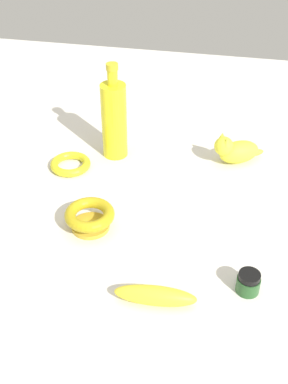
% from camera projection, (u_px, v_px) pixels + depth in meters
% --- Properties ---
extents(ground, '(2.00, 2.00, 0.00)m').
position_uv_depth(ground, '(144.00, 211.00, 1.20)').
color(ground, silver).
extents(cat_figurine, '(0.14, 0.11, 0.09)m').
position_uv_depth(cat_figurine, '(235.00, 150.00, 1.34)').
color(cat_figurine, yellow).
rests_on(cat_figurine, ground).
extents(bangle, '(0.11, 0.11, 0.02)m').
position_uv_depth(bangle, '(70.00, 164.00, 1.34)').
color(bangle, gold).
rests_on(bangle, ground).
extents(bowl, '(0.11, 0.11, 0.05)m').
position_uv_depth(bowl, '(90.00, 217.00, 1.13)').
color(bowl, gold).
rests_on(bowl, ground).
extents(bottle_tall, '(0.07, 0.07, 0.26)m').
position_uv_depth(bottle_tall, '(114.00, 119.00, 1.33)').
color(bottle_tall, yellow).
rests_on(bottle_tall, ground).
extents(nail_polish_jar, '(0.05, 0.05, 0.05)m').
position_uv_depth(nail_polish_jar, '(248.00, 282.00, 0.99)').
color(nail_polish_jar, '#245024').
rests_on(nail_polish_jar, ground).
extents(banana, '(0.16, 0.05, 0.04)m').
position_uv_depth(banana, '(155.00, 296.00, 0.97)').
color(banana, yellow).
rests_on(banana, ground).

